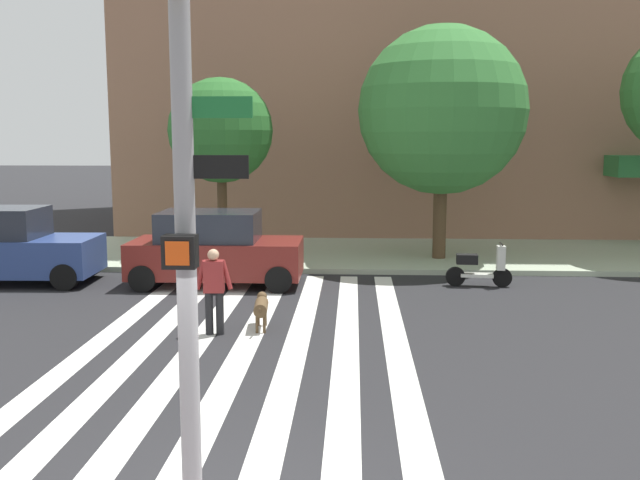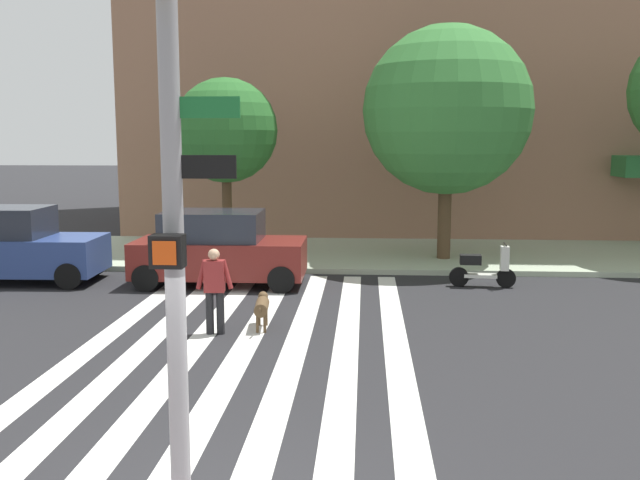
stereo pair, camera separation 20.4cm
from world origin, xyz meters
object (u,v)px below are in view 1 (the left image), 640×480
(pedestrian_dog_walker, at_px, (214,287))
(dog_on_leash, at_px, (261,306))
(parked_scooter, at_px, (479,268))
(parked_car_behind_first, at_px, (215,249))
(traffic_light_pole, at_px, (183,159))
(street_tree_middle, at_px, (442,111))
(parked_car_near_curb, at_px, (3,248))
(street_tree_nearest, at_px, (221,131))

(pedestrian_dog_walker, distance_m, dog_on_leash, 1.06)
(parked_scooter, bearing_deg, parked_car_behind_first, -179.05)
(traffic_light_pole, height_order, street_tree_middle, street_tree_middle)
(traffic_light_pole, height_order, parked_car_near_curb, traffic_light_pole)
(traffic_light_pole, relative_size, parked_car_behind_first, 1.36)
(traffic_light_pole, distance_m, dog_on_leash, 8.00)
(street_tree_nearest, bearing_deg, parked_car_near_curb, -144.70)
(traffic_light_pole, distance_m, parked_car_near_curb, 13.94)
(parked_scooter, distance_m, dog_on_leash, 6.46)
(traffic_light_pole, bearing_deg, street_tree_nearest, 99.47)
(traffic_light_pole, xyz_separation_m, pedestrian_dog_walker, (-1.17, 6.93, -2.59))
(dog_on_leash, bearing_deg, parked_car_near_curb, 150.46)
(parked_car_near_curb, distance_m, dog_on_leash, 8.26)
(street_tree_nearest, height_order, street_tree_middle, street_tree_middle)
(street_tree_nearest, xyz_separation_m, pedestrian_dog_walker, (1.33, -8.06, -2.96))
(parked_car_near_curb, xyz_separation_m, parked_scooter, (12.10, 0.11, -0.44))
(parked_scooter, bearing_deg, pedestrian_dog_walker, -141.23)
(traffic_light_pole, relative_size, street_tree_middle, 0.86)
(parked_scooter, distance_m, pedestrian_dog_walker, 7.39)
(traffic_light_pole, height_order, dog_on_leash, traffic_light_pole)
(parked_car_behind_first, height_order, street_tree_middle, street_tree_middle)
(dog_on_leash, bearing_deg, parked_car_behind_first, 112.72)
(parked_car_behind_first, bearing_deg, traffic_light_pole, -79.88)
(traffic_light_pole, bearing_deg, dog_on_leash, 92.63)
(traffic_light_pole, relative_size, pedestrian_dog_walker, 3.54)
(parked_car_behind_first, bearing_deg, parked_scooter, 0.95)
(parked_car_near_curb, relative_size, street_tree_nearest, 0.89)
(parked_scooter, xyz_separation_m, street_tree_middle, (-0.60, 3.35, 3.99))
(parked_car_near_curb, xyz_separation_m, street_tree_nearest, (5.01, 3.55, 2.97))
(parked_car_behind_first, xyz_separation_m, street_tree_middle, (6.03, 3.46, 3.56))
(traffic_light_pole, xyz_separation_m, parked_car_near_curb, (-7.52, 11.44, -2.61))
(parked_scooter, relative_size, street_tree_nearest, 0.31)
(parked_scooter, bearing_deg, traffic_light_pole, -111.65)
(pedestrian_dog_walker, bearing_deg, street_tree_nearest, 99.39)
(parked_scooter, bearing_deg, street_tree_middle, 100.16)
(parked_car_near_curb, relative_size, street_tree_middle, 0.70)
(parked_car_near_curb, relative_size, parked_scooter, 2.88)
(parked_scooter, height_order, street_tree_middle, street_tree_middle)
(parked_car_behind_first, xyz_separation_m, street_tree_nearest, (-0.46, 3.55, 2.98))
(pedestrian_dog_walker, xyz_separation_m, dog_on_leash, (0.83, 0.44, -0.48))
(parked_car_near_curb, distance_m, street_tree_nearest, 6.83)
(traffic_light_pole, distance_m, street_tree_nearest, 15.21)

